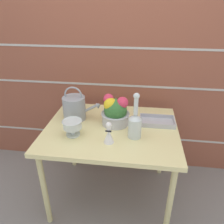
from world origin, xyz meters
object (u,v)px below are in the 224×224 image
Objects in this scene: crystal_pedestal_bowl at (72,125)px; flower_planter at (115,112)px; glass_decanter at (135,123)px; wire_tray at (157,122)px; figurine_vase at (109,134)px; watering_can at (75,108)px.

flower_planter is at bearing 35.88° from crystal_pedestal_bowl.
glass_decanter is 0.31m from wire_tray.
figurine_vase is at bearing -11.92° from crystal_pedestal_bowl.
crystal_pedestal_bowl is 0.60× the size of flower_planter.
glass_decanter reaches higher than wire_tray.
watering_can is 0.36m from flower_planter.
watering_can is at bearing 157.29° from glass_decanter.
crystal_pedestal_bowl is 0.29m from figurine_vase.
figurine_vase reaches higher than wire_tray.
watering_can is 1.34× the size of flower_planter.
glass_decanter is 2.14× the size of figurine_vase.
glass_decanter reaches higher than figurine_vase.
watering_can is at bearing -179.09° from wire_tray.
flower_planter is 0.37m from wire_tray.
crystal_pedestal_bowl reaches higher than wire_tray.
flower_planter is at bearing -171.45° from wire_tray.
watering_can is 0.94× the size of glass_decanter.
crystal_pedestal_bowl is 0.70m from wire_tray.
figurine_vase is at bearing -92.39° from flower_planter.
wire_tray is (0.70, 0.01, -0.10)m from watering_can.
flower_planter reaches higher than crystal_pedestal_bowl.
flower_planter is 0.87× the size of wire_tray.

